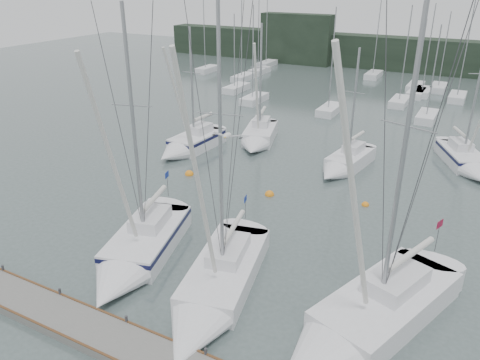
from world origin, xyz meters
The scene contains 16 objects.
ground centered at (0.00, 0.00, 0.00)m, with size 160.00×160.00×0.00m, color #495856.
dock centered at (0.00, -5.00, 0.20)m, with size 24.00×2.00×0.40m, color #62625D.
far_treeline centered at (0.00, 62.00, 2.50)m, with size 90.00×4.00×5.00m, color black.
far_building_left centered at (-20.00, 60.00, 4.00)m, with size 12.00×3.00×8.00m, color black.
mast_forest centered at (2.87, 43.04, 0.47)m, with size 60.61×27.50×14.33m.
sailboat_near_left centered at (-4.82, -0.08, 0.60)m, with size 5.26×9.54×14.01m.
sailboat_near_center centered at (0.42, -1.03, 0.51)m, with size 4.97×10.55×14.78m.
sailboat_near_right centered at (6.86, -0.04, 0.59)m, with size 6.68×11.18×15.23m.
sailboat_mid_a centered at (-11.95, 15.42, 0.62)m, with size 3.09×7.56×11.06m.
sailboat_mid_b centered at (-7.48, 19.88, 0.57)m, with size 4.45×7.69×11.12m.
sailboat_mid_c centered at (1.03, 17.58, 0.53)m, with size 3.20×7.08×9.93m.
sailboat_mid_d centered at (9.49, 22.47, 0.56)m, with size 5.38×7.88×12.16m.
buoy_a centered at (-2.19, 10.98, 0.00)m, with size 0.65×0.65×0.65m, color orange.
buoy_b centered at (4.08, 12.55, 0.00)m, with size 0.50×0.50×0.50m, color orange.
buoy_c centered at (-9.11, 11.35, 0.00)m, with size 0.68×0.68×0.68m, color orange.
seagull centered at (1.42, -1.15, 8.48)m, with size 1.11×0.51×0.22m.
Camera 1 is at (9.78, -15.76, 14.12)m, focal length 35.00 mm.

